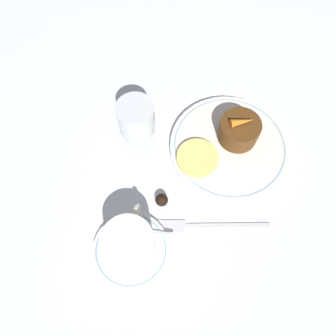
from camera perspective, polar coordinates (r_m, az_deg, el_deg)
The scene contains 11 objects.
ground_plane at distance 0.64m, azimuth 6.89°, elevation 1.11°, with size 3.00×3.00×0.00m, color white.
dinner_plate at distance 0.65m, azimuth 10.59°, elevation 3.68°, with size 0.23×0.23×0.01m.
saucer at distance 0.58m, azimuth -6.44°, elevation -13.98°, with size 0.13×0.13×0.01m.
coffee_cup at distance 0.54m, azimuth -6.83°, elevation -12.98°, with size 0.11×0.08×0.07m.
spoon at distance 0.58m, azimuth -5.52°, elevation -10.50°, with size 0.02×0.11×0.00m.
wine_glass at distance 0.59m, azimuth -5.50°, elevation 8.21°, with size 0.07×0.07×0.11m.
fork at distance 0.59m, azimuth 5.78°, elevation -9.96°, with size 0.05×0.20×0.01m.
dessert_cake at distance 0.64m, azimuth 12.26°, elevation 6.41°, with size 0.08×0.08×0.05m.
carrot_garnish at distance 0.61m, azimuth 12.83°, elevation 7.89°, with size 0.03×0.05×0.02m.
pineapple_slice at distance 0.62m, azimuth 5.15°, elevation 1.75°, with size 0.08×0.08×0.01m.
chocolate_truffle at distance 0.59m, azimuth -1.10°, elevation -5.59°, with size 0.02×0.02×0.02m.
Camera 1 is at (-0.28, 0.03, 0.57)m, focal length 35.00 mm.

